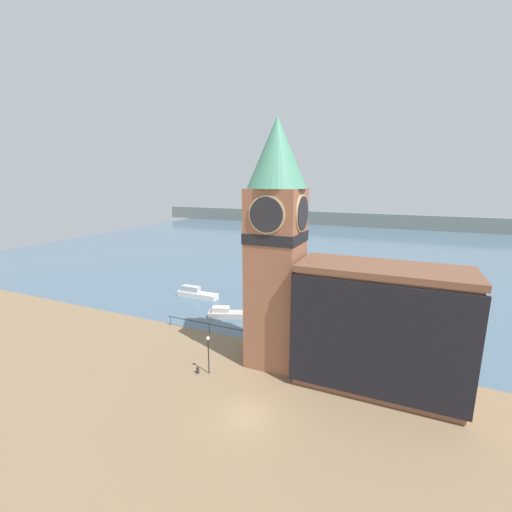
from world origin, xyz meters
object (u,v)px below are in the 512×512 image
clock_tower (276,240)px  lamp_post (208,347)px  pier_building (379,328)px  boat_far (196,293)px  mooring_bollard_near (198,370)px  boat_near (226,313)px

clock_tower → lamp_post: 11.00m
pier_building → boat_far: size_ratio=2.10×
mooring_bollard_near → lamp_post: (0.89, 0.42, 2.10)m
boat_near → mooring_bollard_near: size_ratio=7.47×
boat_far → lamp_post: 20.66m
pier_building → boat_near: size_ratio=2.58×
lamp_post → boat_near: bearing=111.9°
pier_building → lamp_post: pier_building is taller
pier_building → mooring_bollard_near: 15.73m
lamp_post → boat_far: bearing=126.7°
boat_far → mooring_bollard_near: 20.40m
mooring_bollard_near → lamp_post: size_ratio=0.19×
boat_near → boat_far: boat_far is taller
pier_building → boat_near: (-18.28, 8.04, -4.66)m
boat_near → mooring_bollard_near: boat_near is taller
boat_far → mooring_bollard_near: boat_far is taller
boat_near → clock_tower: bearing=-59.9°
clock_tower → pier_building: clock_tower is taller
pier_building → boat_near: pier_building is taller
boat_far → clock_tower: bearing=-35.7°
clock_tower → lamp_post: (-4.52, -4.32, -9.05)m
boat_far → lamp_post: lamp_post is taller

